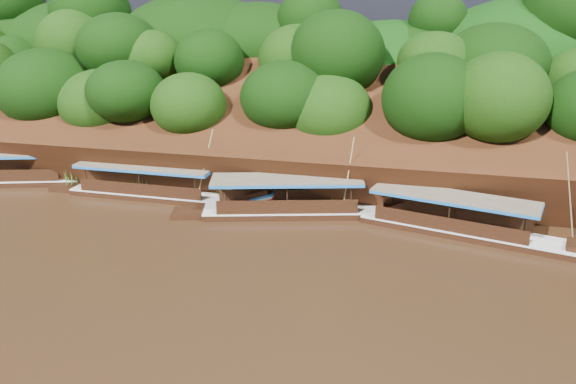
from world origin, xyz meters
name	(u,v)px	position (x,y,z in m)	size (l,w,h in m)	color
ground	(281,266)	(0.00, 0.00, 0.00)	(160.00, 160.00, 0.00)	black
riverbank	(344,140)	(-0.01, 22.73, 1.89)	(120.00, 30.06, 19.40)	black
boat_0	(477,229)	(10.71, 6.83, 0.56)	(15.28, 5.69, 6.85)	black
boat_1	(310,207)	(-0.09, 8.15, 0.60)	(15.31, 6.17, 6.10)	black
boat_2	(167,192)	(-11.02, 8.82, 0.56)	(15.77, 2.61, 5.91)	black
boat_3	(25,176)	(-23.67, 9.50, 0.60)	(14.81, 6.55, 3.15)	black
reeds	(275,194)	(-2.94, 9.51, 0.86)	(49.43, 2.15, 1.95)	#2F751D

